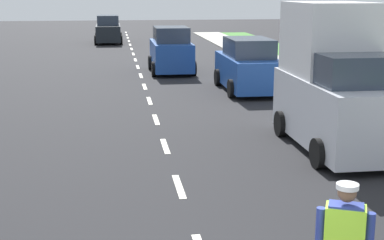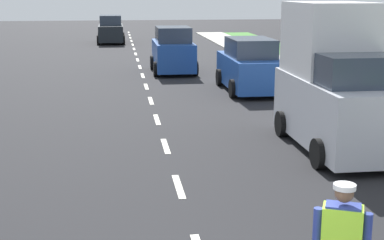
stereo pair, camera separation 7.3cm
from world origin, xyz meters
The scene contains 6 objects.
ground_plane centered at (0.00, 21.00, 0.00)m, with size 96.00×96.00×0.00m, color black.
lane_center_line centered at (0.00, 25.20, 0.00)m, with size 0.14×46.40×0.01m.
delivery_truck centered at (4.15, 8.10, 1.61)m, with size 2.16×4.60×3.54m.
car_oncoming_third centered at (-1.52, 37.40, 0.94)m, with size 1.99×4.33×2.01m.
car_parked_far centered at (3.91, 16.21, 0.95)m, with size 2.04×4.37×2.04m.
car_outgoing_far centered at (1.49, 21.58, 1.00)m, with size 2.01×3.84×2.15m.
Camera 2 is at (-1.15, -4.93, 3.84)m, focal length 52.86 mm.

